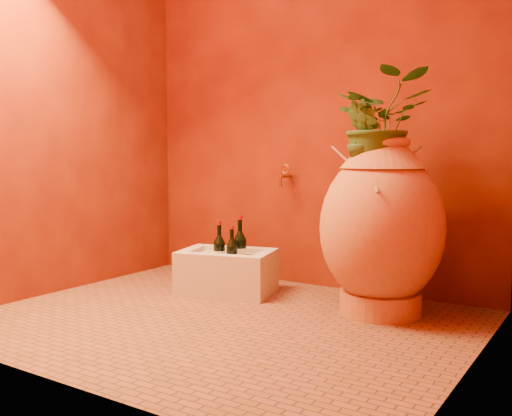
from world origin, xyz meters
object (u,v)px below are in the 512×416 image
Objects in this scene: wine_bottle_c at (240,250)px; wall_tap at (284,175)px; wine_bottle_b at (219,253)px; stone_basin at (227,273)px; amphora at (382,227)px; wine_bottle_a at (232,256)px.

wall_tap is (0.10, 0.37, 0.47)m from wine_bottle_c.
stone_basin is at bearing 60.38° from wine_bottle_b.
amphora reaches higher than wine_bottle_a.
wine_bottle_c is 2.27× the size of wall_tap.
wine_bottle_b is 2.05× the size of wall_tap.
stone_basin is 0.14m from wine_bottle_b.
wine_bottle_c is (-0.91, -0.03, -0.21)m from amphora.
amphora reaches higher than wine_bottle_c.
wall_tap reaches higher than wine_bottle_c.
wall_tap is (0.10, 0.47, 0.48)m from wine_bottle_a.
wall_tap is at bearing 78.53° from wine_bottle_a.
wall_tap is (0.18, 0.41, 0.61)m from stone_basin.
wine_bottle_a is 0.85× the size of wine_bottle_c.
stone_basin is at bearing -175.94° from amphora.
wall_tap is at bearing 74.22° from wine_bottle_c.
wine_bottle_c is (-0.01, 0.10, 0.02)m from wine_bottle_a.
wall_tap reaches higher than stone_basin.
wine_bottle_a is at bearing -35.50° from stone_basin.
wine_bottle_a is (0.08, -0.06, 0.12)m from stone_basin.
wine_bottle_b is 0.69m from wall_tap.
wine_bottle_c is at bearing 31.78° from stone_basin.
amphora is 2.80× the size of wine_bottle_c.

